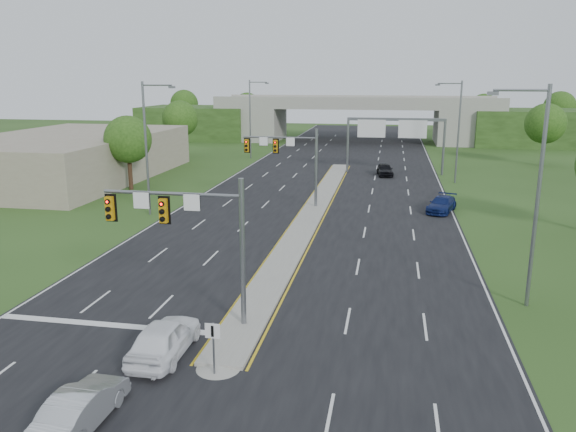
# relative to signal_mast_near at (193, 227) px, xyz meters

# --- Properties ---
(ground) EXTENTS (240.00, 240.00, 0.00)m
(ground) POSITION_rel_signal_mast_near_xyz_m (2.26, 0.07, -4.73)
(ground) COLOR #274217
(ground) RESTS_ON ground
(road) EXTENTS (24.00, 160.00, 0.02)m
(road) POSITION_rel_signal_mast_near_xyz_m (2.26, 35.07, -4.72)
(road) COLOR black
(road) RESTS_ON ground
(median) EXTENTS (2.00, 54.00, 0.16)m
(median) POSITION_rel_signal_mast_near_xyz_m (2.26, 23.07, -4.63)
(median) COLOR gray
(median) RESTS_ON road
(median_nose) EXTENTS (2.00, 2.00, 0.16)m
(median_nose) POSITION_rel_signal_mast_near_xyz_m (2.26, -3.93, -4.63)
(median_nose) COLOR gray
(median_nose) RESTS_ON road
(lane_markings) EXTENTS (23.72, 160.00, 0.01)m
(lane_markings) POSITION_rel_signal_mast_near_xyz_m (1.66, 28.99, -4.70)
(lane_markings) COLOR gold
(lane_markings) RESTS_ON road
(signal_mast_near) EXTENTS (6.62, 0.60, 7.00)m
(signal_mast_near) POSITION_rel_signal_mast_near_xyz_m (0.00, 0.00, 0.00)
(signal_mast_near) COLOR slate
(signal_mast_near) RESTS_ON ground
(signal_mast_far) EXTENTS (6.62, 0.60, 7.00)m
(signal_mast_far) POSITION_rel_signal_mast_near_xyz_m (0.00, 25.00, 0.00)
(signal_mast_far) COLOR slate
(signal_mast_far) RESTS_ON ground
(keep_right_sign) EXTENTS (0.60, 0.13, 2.20)m
(keep_right_sign) POSITION_rel_signal_mast_near_xyz_m (2.26, -4.45, -3.21)
(keep_right_sign) COLOR slate
(keep_right_sign) RESTS_ON ground
(sign_gantry) EXTENTS (11.58, 0.44, 6.67)m
(sign_gantry) POSITION_rel_signal_mast_near_xyz_m (8.95, 44.99, 0.51)
(sign_gantry) COLOR slate
(sign_gantry) RESTS_ON ground
(overpass) EXTENTS (80.00, 14.00, 8.10)m
(overpass) POSITION_rel_signal_mast_near_xyz_m (2.26, 80.07, -1.17)
(overpass) COLOR gray
(overpass) RESTS_ON ground
(lightpole_l_mid) EXTENTS (2.85, 0.25, 11.00)m
(lightpole_l_mid) POSITION_rel_signal_mast_near_xyz_m (-11.03, 20.07, 1.38)
(lightpole_l_mid) COLOR slate
(lightpole_l_mid) RESTS_ON ground
(lightpole_l_far) EXTENTS (2.85, 0.25, 11.00)m
(lightpole_l_far) POSITION_rel_signal_mast_near_xyz_m (-11.03, 55.07, 1.38)
(lightpole_l_far) COLOR slate
(lightpole_l_far) RESTS_ON ground
(lightpole_r_near) EXTENTS (2.85, 0.25, 11.00)m
(lightpole_r_near) POSITION_rel_signal_mast_near_xyz_m (15.56, 5.07, 1.38)
(lightpole_r_near) COLOR slate
(lightpole_r_near) RESTS_ON ground
(lightpole_r_far) EXTENTS (2.85, 0.25, 11.00)m
(lightpole_r_far) POSITION_rel_signal_mast_near_xyz_m (15.56, 40.07, 1.38)
(lightpole_r_far) COLOR slate
(lightpole_r_far) RESTS_ON ground
(tree_l_near) EXTENTS (4.80, 4.80, 7.60)m
(tree_l_near) POSITION_rel_signal_mast_near_xyz_m (-17.74, 30.07, 0.45)
(tree_l_near) COLOR #382316
(tree_l_near) RESTS_ON ground
(tree_l_mid) EXTENTS (5.20, 5.20, 8.12)m
(tree_l_mid) POSITION_rel_signal_mast_near_xyz_m (-21.74, 55.07, 0.78)
(tree_l_mid) COLOR #382316
(tree_l_mid) RESTS_ON ground
(tree_r_mid) EXTENTS (5.20, 5.20, 8.12)m
(tree_r_mid) POSITION_rel_signal_mast_near_xyz_m (28.26, 55.07, 0.78)
(tree_r_mid) COLOR #382316
(tree_r_mid) RESTS_ON ground
(tree_back_a) EXTENTS (6.00, 6.00, 8.85)m
(tree_back_a) POSITION_rel_signal_mast_near_xyz_m (-35.74, 94.07, 1.11)
(tree_back_a) COLOR #382316
(tree_back_a) RESTS_ON ground
(tree_back_b) EXTENTS (5.60, 5.60, 8.32)m
(tree_back_b) POSITION_rel_signal_mast_near_xyz_m (-21.74, 94.07, 0.78)
(tree_back_b) COLOR #382316
(tree_back_b) RESTS_ON ground
(tree_back_c) EXTENTS (5.60, 5.60, 8.32)m
(tree_back_c) POSITION_rel_signal_mast_near_xyz_m (26.26, 94.07, 0.78)
(tree_back_c) COLOR #382316
(tree_back_c) RESTS_ON ground
(tree_back_d) EXTENTS (6.00, 6.00, 8.85)m
(tree_back_d) POSITION_rel_signal_mast_near_xyz_m (40.26, 94.07, 1.11)
(tree_back_d) COLOR #382316
(tree_back_d) RESTS_ON ground
(commercial_building) EXTENTS (18.00, 30.00, 5.00)m
(commercial_building) POSITION_rel_signal_mast_near_xyz_m (-27.74, 35.07, -2.23)
(commercial_building) COLOR gray
(commercial_building) RESTS_ON ground
(car_white) EXTENTS (1.90, 4.67, 1.59)m
(car_white) POSITION_rel_signal_mast_near_xyz_m (-0.25, -3.27, -3.91)
(car_white) COLOR white
(car_white) RESTS_ON road
(car_silver) EXTENTS (1.53, 4.10, 1.34)m
(car_silver) POSITION_rel_signal_mast_near_xyz_m (-1.06, -8.27, -4.04)
(car_silver) COLOR #ADB1B5
(car_silver) RESTS_ON road
(car_far_b) EXTENTS (3.16, 4.91, 1.32)m
(car_far_b) POSITION_rel_signal_mast_near_xyz_m (13.16, 25.50, -4.04)
(car_far_b) COLOR #0D1A52
(car_far_b) RESTS_ON road
(car_far_c) EXTENTS (2.20, 4.38, 1.43)m
(car_far_c) POSITION_rel_signal_mast_near_xyz_m (8.06, 43.46, -3.99)
(car_far_c) COLOR black
(car_far_c) RESTS_ON road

